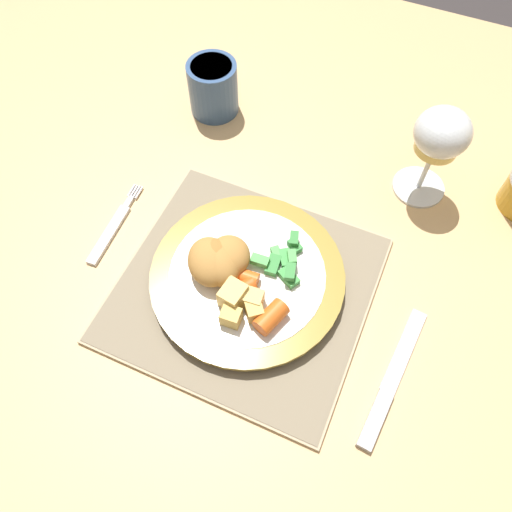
% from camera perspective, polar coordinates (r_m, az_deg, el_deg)
% --- Properties ---
extents(ground_plane, '(6.00, 6.00, 0.00)m').
position_cam_1_polar(ground_plane, '(1.37, 1.69, -13.00)').
color(ground_plane, '#383333').
extents(dining_table, '(1.60, 1.08, 0.74)m').
position_cam_1_polar(dining_table, '(0.76, 2.97, 2.18)').
color(dining_table, tan).
rests_on(dining_table, ground).
extents(placemat, '(0.31, 0.29, 0.01)m').
position_cam_1_polar(placemat, '(0.63, -1.09, -3.82)').
color(placemat, tan).
rests_on(placemat, dining_table).
extents(dinner_plate, '(0.24, 0.24, 0.02)m').
position_cam_1_polar(dinner_plate, '(0.63, -1.05, -2.38)').
color(dinner_plate, white).
rests_on(dinner_plate, placemat).
extents(breaded_croquettes, '(0.09, 0.10, 0.04)m').
position_cam_1_polar(breaded_croquettes, '(0.61, -4.41, -0.48)').
color(breaded_croquettes, '#A87033').
rests_on(breaded_croquettes, dinner_plate).
extents(green_beans_pile, '(0.07, 0.07, 0.02)m').
position_cam_1_polar(green_beans_pile, '(0.62, 3.09, -0.55)').
color(green_beans_pile, '#338438').
rests_on(green_beans_pile, dinner_plate).
extents(glazed_carrots, '(0.09, 0.07, 0.02)m').
position_cam_1_polar(glazed_carrots, '(0.59, -0.10, -4.86)').
color(glazed_carrots, '#CC5119').
rests_on(glazed_carrots, dinner_plate).
extents(fork, '(0.02, 0.14, 0.01)m').
position_cam_1_polar(fork, '(0.71, -16.09, 3.01)').
color(fork, silver).
rests_on(fork, dining_table).
extents(table_knife, '(0.03, 0.18, 0.01)m').
position_cam_1_polar(table_knife, '(0.61, 14.87, -14.42)').
color(table_knife, silver).
rests_on(table_knife, dining_table).
extents(wine_glass, '(0.07, 0.07, 0.14)m').
position_cam_1_polar(wine_glass, '(0.69, 20.33, 12.57)').
color(wine_glass, silver).
rests_on(wine_glass, dining_table).
extents(roast_potatoes, '(0.06, 0.05, 0.03)m').
position_cam_1_polar(roast_potatoes, '(0.59, -1.72, -5.30)').
color(roast_potatoes, '#E5BC66').
rests_on(roast_potatoes, dinner_plate).
extents(drinking_cup, '(0.08, 0.08, 0.08)m').
position_cam_1_polar(drinking_cup, '(0.81, -4.93, 18.70)').
color(drinking_cup, '#385684').
rests_on(drinking_cup, dining_table).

